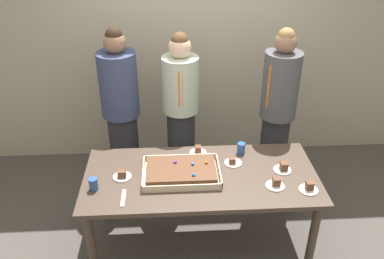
{
  "coord_description": "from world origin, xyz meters",
  "views": [
    {
      "loc": [
        -0.23,
        -2.71,
        2.75
      ],
      "look_at": [
        -0.06,
        0.15,
        1.1
      ],
      "focal_mm": 38.05,
      "sensor_mm": 36.0,
      "label": 1
    }
  ],
  "objects": [
    {
      "name": "plated_slice_center_front",
      "position": [
        0.0,
        0.33,
        0.77
      ],
      "size": [
        0.15,
        0.15,
        0.07
      ],
      "color": "white",
      "rests_on": "party_table"
    },
    {
      "name": "plated_slice_far_right",
      "position": [
        0.58,
        -0.18,
        0.77
      ],
      "size": [
        0.15,
        0.15,
        0.07
      ],
      "color": "white",
      "rests_on": "party_table"
    },
    {
      "name": "party_table",
      "position": [
        0.0,
        0.0,
        0.67
      ],
      "size": [
        1.93,
        0.89,
        0.75
      ],
      "color": "#47382D",
      "rests_on": "ground_plane"
    },
    {
      "name": "plated_slice_near_right",
      "position": [
        0.83,
        -0.25,
        0.77
      ],
      "size": [
        0.15,
        0.15,
        0.08
      ],
      "color": "white",
      "rests_on": "party_table"
    },
    {
      "name": "person_serving_front",
      "position": [
        -0.13,
        0.88,
        0.88
      ],
      "size": [
        0.35,
        0.35,
        1.69
      ],
      "rotation": [
        0.0,
        0.0,
        -1.6
      ],
      "color": "#28282D",
      "rests_on": "ground_plane"
    },
    {
      "name": "drink_cup_middle",
      "position": [
        -0.85,
        -0.14,
        0.8
      ],
      "size": [
        0.07,
        0.07,
        0.1
      ],
      "primitive_type": "cylinder",
      "color": "#2D5199",
      "rests_on": "party_table"
    },
    {
      "name": "person_striped_tie_right",
      "position": [
        0.81,
        0.75,
        0.91
      ],
      "size": [
        0.35,
        0.35,
        1.75
      ],
      "rotation": [
        0.0,
        0.0,
        -2.49
      ],
      "color": "#28282D",
      "rests_on": "ground_plane"
    },
    {
      "name": "person_green_shirt_behind",
      "position": [
        -0.73,
        0.94,
        0.89
      ],
      "size": [
        0.38,
        0.38,
        1.73
      ],
      "rotation": [
        0.0,
        0.0,
        -1.02
      ],
      "color": "#28282D",
      "rests_on": "ground_plane"
    },
    {
      "name": "drink_cup_nearest",
      "position": [
        0.38,
        0.31,
        0.8
      ],
      "size": [
        0.07,
        0.07,
        0.1
      ],
      "primitive_type": "cylinder",
      "color": "#2D5199",
      "rests_on": "party_table"
    },
    {
      "name": "plated_slice_far_left",
      "position": [
        0.69,
        0.02,
        0.78
      ],
      "size": [
        0.15,
        0.15,
        0.08
      ],
      "color": "white",
      "rests_on": "party_table"
    },
    {
      "name": "sheet_cake",
      "position": [
        -0.16,
        0.01,
        0.79
      ],
      "size": [
        0.63,
        0.44,
        0.1
      ],
      "color": "beige",
      "rests_on": "party_table"
    },
    {
      "name": "cake_server_utensil",
      "position": [
        -0.61,
        -0.26,
        0.75
      ],
      "size": [
        0.03,
        0.2,
        0.01
      ],
      "primitive_type": "cube",
      "color": "silver",
      "rests_on": "party_table"
    },
    {
      "name": "ground_plane",
      "position": [
        0.0,
        0.0,
        0.0
      ],
      "size": [
        12.0,
        12.0,
        0.0
      ],
      "primitive_type": "plane",
      "color": "#4C4742"
    },
    {
      "name": "plated_slice_center_back",
      "position": [
        0.29,
        0.15,
        0.77
      ],
      "size": [
        0.15,
        0.15,
        0.06
      ],
      "color": "white",
      "rests_on": "party_table"
    },
    {
      "name": "plated_slice_near_left",
      "position": [
        -0.65,
        0.0,
        0.77
      ],
      "size": [
        0.15,
        0.15,
        0.07
      ],
      "color": "white",
      "rests_on": "party_table"
    },
    {
      "name": "interior_back_panel",
      "position": [
        0.0,
        1.6,
        1.5
      ],
      "size": [
        8.0,
        0.12,
        3.0
      ],
      "primitive_type": "cube",
      "color": "#B2A893",
      "rests_on": "ground_plane"
    }
  ]
}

